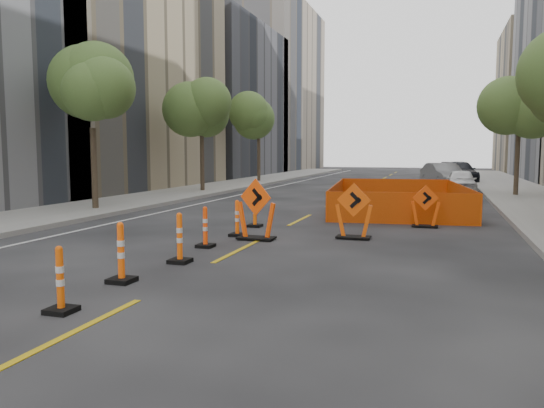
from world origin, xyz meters
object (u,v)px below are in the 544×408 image
(parked_car_near, at_px, (461,181))
(parked_car_mid, at_px, (443,175))
(channelizer_2, at_px, (60,279))
(chevron_sign_left, at_px, (256,209))
(channelizer_5, at_px, (205,227))
(channelizer_7, at_px, (255,210))
(chevron_sign_center, at_px, (354,211))
(channelizer_3, at_px, (121,252))
(channelizer_4, at_px, (180,238))
(channelizer_6, at_px, (237,218))
(parked_car_far, at_px, (459,172))
(chevron_sign_right, at_px, (425,206))

(parked_car_near, height_order, parked_car_mid, parked_car_mid)
(channelizer_2, relative_size, chevron_sign_left, 0.61)
(channelizer_5, height_order, channelizer_7, channelizer_7)
(channelizer_5, xyz_separation_m, chevron_sign_center, (3.35, 2.42, 0.25))
(channelizer_2, height_order, channelizer_3, channelizer_3)
(channelizer_4, relative_size, chevron_sign_left, 0.66)
(parked_car_near, distance_m, parked_car_mid, 5.09)
(channelizer_4, relative_size, channelizer_5, 1.06)
(channelizer_6, bearing_deg, channelizer_3, -91.10)
(channelizer_5, bearing_deg, channelizer_4, -82.25)
(chevron_sign_center, xyz_separation_m, parked_car_mid, (2.47, 22.57, 0.03))
(parked_car_near, bearing_deg, parked_car_far, 87.98)
(channelizer_4, bearing_deg, channelizer_3, -97.01)
(channelizer_2, distance_m, channelizer_6, 7.46)
(parked_car_mid, bearing_deg, channelizer_6, -123.29)
(channelizer_4, xyz_separation_m, chevron_sign_center, (3.09, 4.28, 0.22))
(channelizer_4, xyz_separation_m, chevron_sign_left, (0.59, 3.32, 0.29))
(channelizer_2, bearing_deg, parked_car_near, 75.64)
(channelizer_4, xyz_separation_m, channelizer_6, (-0.12, 3.73, -0.03))
(channelizer_3, distance_m, parked_car_mid, 29.30)
(channelizer_5, bearing_deg, channelizer_3, -89.62)
(channelizer_5, distance_m, chevron_sign_center, 4.14)
(chevron_sign_center, relative_size, parked_car_far, 0.28)
(channelizer_5, height_order, parked_car_mid, parked_car_mid)
(chevron_sign_left, bearing_deg, parked_car_mid, 95.86)
(channelizer_2, relative_size, parked_car_near, 0.26)
(channelizer_6, distance_m, chevron_sign_center, 3.27)
(chevron_sign_right, height_order, parked_car_near, parked_car_near)
(channelizer_3, bearing_deg, channelizer_6, 88.90)
(channelizer_4, bearing_deg, parked_car_far, 78.35)
(channelizer_2, relative_size, channelizer_5, 0.99)
(channelizer_5, relative_size, channelizer_6, 1.00)
(parked_car_near, bearing_deg, channelizer_3, -106.68)
(channelizer_3, height_order, parked_car_near, parked_car_near)
(channelizer_6, bearing_deg, channelizer_5, -94.05)
(channelizer_6, xyz_separation_m, parked_car_mid, (5.68, 23.13, 0.28))
(channelizer_3, distance_m, parked_car_far, 35.16)
(channelizer_5, distance_m, chevron_sign_right, 7.39)
(chevron_sign_right, bearing_deg, channelizer_6, -156.66)
(channelizer_4, xyz_separation_m, parked_car_mid, (5.56, 26.86, 0.25))
(chevron_sign_center, bearing_deg, chevron_sign_right, 57.66)
(chevron_sign_center, height_order, parked_car_far, parked_car_far)
(channelizer_2, xyz_separation_m, parked_car_mid, (5.61, 30.59, 0.29))
(channelizer_2, distance_m, channelizer_3, 1.87)
(channelizer_2, distance_m, chevron_sign_left, 7.09)
(channelizer_4, distance_m, channelizer_7, 5.60)
(channelizer_3, distance_m, chevron_sign_left, 5.26)
(chevron_sign_center, distance_m, chevron_sign_right, 3.39)
(parked_car_mid, height_order, parked_car_far, parked_car_mid)
(channelizer_3, relative_size, parked_car_far, 0.21)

